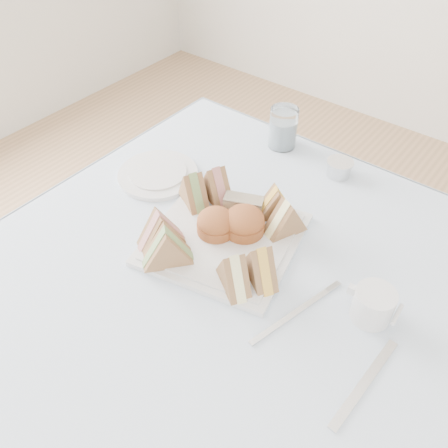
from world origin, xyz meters
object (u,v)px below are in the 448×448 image
Objects in this scene: table at (232,367)px; creamer_jug at (373,305)px; water_glass at (283,128)px; serving_plate at (224,239)px.

creamer_jug is (0.27, 0.07, 0.41)m from table.
table is 11.99× the size of creamer_jug.
table is 8.23× the size of water_glass.
water_glass is 0.57m from creamer_jug.
creamer_jug is (0.33, 0.01, 0.03)m from serving_plate.
table is 0.39m from serving_plate.
table is at bearing -68.81° from water_glass.
table is at bearing -52.07° from serving_plate.
serving_plate is at bearing 140.73° from table.
water_glass reaches higher than serving_plate.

